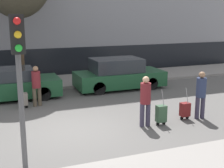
{
  "coord_description": "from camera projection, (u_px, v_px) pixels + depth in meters",
  "views": [
    {
      "loc": [
        -2.23,
        -9.06,
        3.59
      ],
      "look_at": [
        1.94,
        1.8,
        0.95
      ],
      "focal_mm": 50.0,
      "sensor_mm": 36.0,
      "label": 1
    }
  ],
  "objects": [
    {
      "name": "ground_plane",
      "position": [
        75.0,
        130.0,
        9.82
      ],
      "size": [
        80.0,
        80.0,
        0.0
      ],
      "primitive_type": "plane",
      "color": "#565451"
    },
    {
      "name": "sidewalk_far",
      "position": [
        41.0,
        83.0,
        16.18
      ],
      "size": [
        28.0,
        3.0,
        0.12
      ],
      "color": "gray",
      "rests_on": "ground_plane"
    },
    {
      "name": "parked_car_1",
      "position": [
        9.0,
        85.0,
        13.26
      ],
      "size": [
        4.19,
        1.79,
        1.32
      ],
      "color": "#194728",
      "rests_on": "ground_plane"
    },
    {
      "name": "parked_car_2",
      "position": [
        119.0,
        75.0,
        15.11
      ],
      "size": [
        4.28,
        1.83,
        1.49
      ],
      "color": "#194728",
      "rests_on": "ground_plane"
    },
    {
      "name": "pedestrian_left",
      "position": [
        36.0,
        84.0,
        12.18
      ],
      "size": [
        0.35,
        0.34,
        1.61
      ],
      "rotation": [
        0.0,
        0.0,
        0.21
      ],
      "color": "#4C4233",
      "rests_on": "ground_plane"
    },
    {
      "name": "trolley_left",
      "position": [
        23.0,
        99.0,
        12.01
      ],
      "size": [
        0.34,
        0.29,
        1.14
      ],
      "color": "slate",
      "rests_on": "ground_plane"
    },
    {
      "name": "pedestrian_center",
      "position": [
        145.0,
        98.0,
        9.95
      ],
      "size": [
        0.35,
        0.34,
        1.66
      ],
      "rotation": [
        0.0,
        0.0,
        2.98
      ],
      "color": "#383347",
      "rests_on": "ground_plane"
    },
    {
      "name": "trolley_center",
      "position": [
        161.0,
        114.0,
        10.18
      ],
      "size": [
        0.34,
        0.29,
        1.21
      ],
      "color": "#335138",
      "rests_on": "ground_plane"
    },
    {
      "name": "pedestrian_right",
      "position": [
        201.0,
        92.0,
        10.71
      ],
      "size": [
        0.35,
        0.34,
        1.66
      ],
      "rotation": [
        0.0,
        0.0,
        -0.19
      ],
      "color": "#383347",
      "rests_on": "ground_plane"
    },
    {
      "name": "trolley_right",
      "position": [
        185.0,
        110.0,
        10.74
      ],
      "size": [
        0.34,
        0.29,
        1.13
      ],
      "color": "maroon",
      "rests_on": "ground_plane"
    },
    {
      "name": "traffic_light",
      "position": [
        19.0,
        64.0,
        6.5
      ],
      "size": [
        0.28,
        0.47,
        3.58
      ],
      "color": "#515154",
      "rests_on": "ground_plane"
    }
  ]
}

